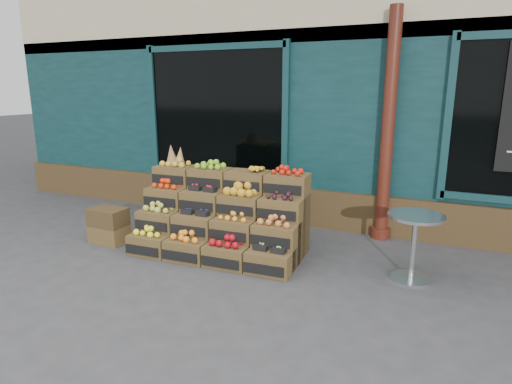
% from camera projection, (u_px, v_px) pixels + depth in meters
% --- Properties ---
extents(ground, '(60.00, 60.00, 0.00)m').
position_uv_depth(ground, '(247.00, 278.00, 4.97)').
color(ground, '#373739').
rests_on(ground, ground).
extents(shop_facade, '(12.00, 6.24, 4.80)m').
position_uv_depth(shop_facade, '(351.00, 75.00, 8.92)').
color(shop_facade, '#0E2D30').
rests_on(shop_facade, ground).
extents(crate_display, '(2.26, 1.19, 1.38)m').
position_uv_depth(crate_display, '(222.00, 220.00, 5.72)').
color(crate_display, '#4F3D1F').
rests_on(crate_display, ground).
extents(spare_crates, '(0.50, 0.35, 0.50)m').
position_uv_depth(spare_crates, '(109.00, 225.00, 6.05)').
color(spare_crates, '#4F3D1F').
rests_on(spare_crates, ground).
extents(bistro_table, '(0.62, 0.62, 0.78)m').
position_uv_depth(bistro_table, '(414.00, 240.00, 4.80)').
color(bistro_table, '#B9BCC1').
rests_on(bistro_table, ground).
extents(shopkeeper, '(0.78, 0.59, 1.93)m').
position_uv_depth(shopkeeper, '(226.00, 152.00, 8.07)').
color(shopkeeper, '#185621').
rests_on(shopkeeper, ground).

